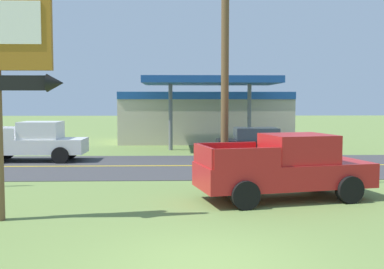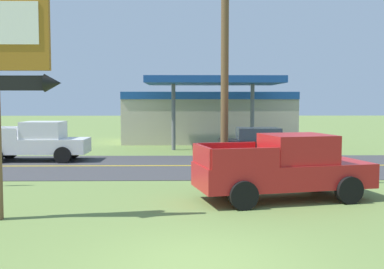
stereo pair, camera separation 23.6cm
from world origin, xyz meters
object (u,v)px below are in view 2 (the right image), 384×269
at_px(pickup_white_on_road, 36,142).
at_px(car_black_near_lane, 260,144).
at_px(gas_station, 208,115).
at_px(pickup_red_parked_on_lawn, 285,168).
at_px(utility_pole, 225,58).

xyz_separation_m(pickup_white_on_road, car_black_near_lane, (11.15, 0.00, -0.13)).
height_order(gas_station, pickup_red_parked_on_lawn, gas_station).
relative_size(utility_pole, gas_station, 0.69).
relative_size(gas_station, pickup_white_on_road, 2.31).
bearing_deg(car_black_near_lane, utility_pole, -108.09).
height_order(pickup_red_parked_on_lawn, car_black_near_lane, pickup_red_parked_on_lawn).
relative_size(utility_pole, pickup_red_parked_on_lawn, 1.50).
relative_size(pickup_red_parked_on_lawn, pickup_white_on_road, 1.06).
bearing_deg(car_black_near_lane, pickup_red_parked_on_lawn, -94.87).
relative_size(pickup_white_on_road, car_black_near_lane, 1.24).
bearing_deg(utility_pole, gas_station, 88.71).
xyz_separation_m(gas_station, car_black_near_lane, (2.06, -10.84, -1.11)).
xyz_separation_m(gas_station, pickup_red_parked_on_lawn, (1.26, -20.22, -0.98)).
height_order(utility_pole, pickup_red_parked_on_lawn, utility_pole).
bearing_deg(pickup_red_parked_on_lawn, utility_pole, 132.70).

